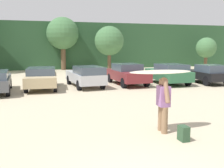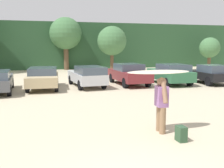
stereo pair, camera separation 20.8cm
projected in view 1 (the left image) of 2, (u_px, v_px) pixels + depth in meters
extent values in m
cube|color=#284C2D|center=(49.00, 46.00, 37.22)|extent=(108.00, 12.00, 5.75)
cylinder|color=brown|center=(63.00, 59.00, 31.51)|extent=(0.58, 0.58, 2.71)
sphere|color=#427042|center=(63.00, 33.00, 31.09)|extent=(3.80, 3.80, 3.80)
cylinder|color=brown|center=(109.00, 62.00, 30.78)|extent=(0.41, 0.41, 2.00)
sphere|color=#427042|center=(109.00, 41.00, 30.44)|extent=(3.38, 3.38, 3.38)
cylinder|color=brown|center=(205.00, 62.00, 33.91)|extent=(0.42, 0.42, 1.54)
sphere|color=#427042|center=(206.00, 48.00, 33.65)|extent=(2.59, 2.59, 2.59)
cylinder|color=black|center=(10.00, 83.00, 17.63)|extent=(0.25, 0.68, 0.67)
cylinder|color=black|center=(8.00, 90.00, 14.73)|extent=(0.25, 0.68, 0.67)
cube|color=tan|center=(42.00, 79.00, 17.34)|extent=(2.19, 4.53, 0.62)
cube|color=#3F4C5B|center=(41.00, 71.00, 17.35)|extent=(1.92, 2.58, 0.45)
cylinder|color=black|center=(30.00, 81.00, 18.61)|extent=(0.26, 0.68, 0.67)
cylinder|color=black|center=(55.00, 81.00, 18.98)|extent=(0.26, 0.68, 0.67)
cylinder|color=black|center=(26.00, 87.00, 15.79)|extent=(0.26, 0.68, 0.67)
cylinder|color=black|center=(55.00, 87.00, 16.16)|extent=(0.26, 0.68, 0.67)
cube|color=silver|center=(85.00, 77.00, 18.35)|extent=(2.18, 4.58, 0.66)
cube|color=#3F4C5B|center=(89.00, 70.00, 17.34)|extent=(1.84, 2.55, 0.49)
cylinder|color=black|center=(69.00, 80.00, 19.45)|extent=(0.28, 0.67, 0.66)
cylinder|color=black|center=(90.00, 79.00, 20.03)|extent=(0.28, 0.67, 0.66)
cylinder|color=black|center=(79.00, 85.00, 16.76)|extent=(0.28, 0.67, 0.66)
cylinder|color=black|center=(103.00, 84.00, 17.34)|extent=(0.28, 0.67, 0.66)
cube|color=maroon|center=(127.00, 75.00, 19.27)|extent=(2.06, 4.53, 0.68)
cube|color=#3F4C5B|center=(127.00, 67.00, 19.22)|extent=(1.81, 2.13, 0.50)
cylinder|color=black|center=(110.00, 78.00, 20.42)|extent=(0.25, 0.71, 0.70)
cylinder|color=black|center=(130.00, 77.00, 20.96)|extent=(0.25, 0.71, 0.70)
cylinder|color=black|center=(124.00, 83.00, 17.67)|extent=(0.25, 0.71, 0.70)
cylinder|color=black|center=(146.00, 82.00, 18.20)|extent=(0.25, 0.71, 0.70)
cube|color=#2D6642|center=(168.00, 75.00, 19.71)|extent=(1.94, 4.22, 0.70)
cube|color=#3F4C5B|center=(171.00, 67.00, 19.12)|extent=(1.79, 2.20, 0.48)
cylinder|color=black|center=(149.00, 78.00, 20.84)|extent=(0.22, 0.64, 0.64)
cylinder|color=black|center=(169.00, 77.00, 21.32)|extent=(0.22, 0.64, 0.64)
cylinder|color=black|center=(166.00, 82.00, 18.19)|extent=(0.22, 0.64, 0.64)
cylinder|color=black|center=(188.00, 81.00, 18.67)|extent=(0.22, 0.64, 0.64)
cube|color=black|center=(207.00, 75.00, 20.04)|extent=(1.99, 3.97, 0.57)
cube|color=#3F4C5B|center=(212.00, 68.00, 19.35)|extent=(1.79, 2.03, 0.53)
cylinder|color=black|center=(188.00, 77.00, 21.10)|extent=(0.24, 0.69, 0.69)
cylinder|color=black|center=(206.00, 77.00, 21.52)|extent=(0.24, 0.69, 0.69)
cylinder|color=black|center=(207.00, 81.00, 18.63)|extent=(0.24, 0.69, 0.69)
cylinder|color=#8C6B4C|center=(165.00, 120.00, 8.41)|extent=(0.20, 0.20, 0.86)
cylinder|color=#8C6B4C|center=(161.00, 118.00, 8.71)|extent=(0.20, 0.20, 0.86)
cube|color=#9966A5|center=(163.00, 96.00, 8.46)|extent=(0.37, 0.47, 0.66)
sphere|color=#8C664C|center=(164.00, 82.00, 8.39)|extent=(0.28, 0.28, 0.28)
cylinder|color=#8C664C|center=(167.00, 92.00, 8.20)|extent=(0.19, 0.43, 0.70)
cylinder|color=#8C664C|center=(161.00, 90.00, 8.67)|extent=(0.16, 0.18, 0.70)
ellipsoid|color=beige|center=(161.00, 72.00, 8.40)|extent=(2.13, 0.61, 0.13)
cube|color=#2D4C33|center=(184.00, 133.00, 7.77)|extent=(0.24, 0.34, 0.45)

